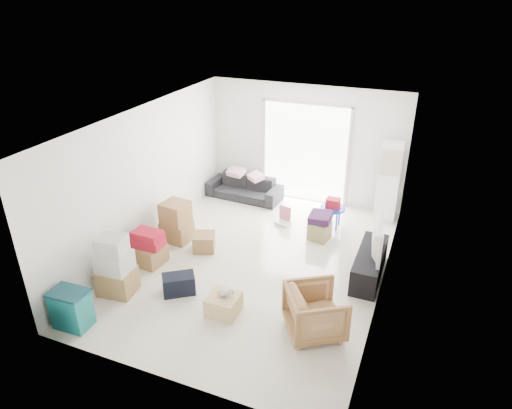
{
  "coord_description": "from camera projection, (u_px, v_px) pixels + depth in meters",
  "views": [
    {
      "loc": [
        2.67,
        -6.6,
        4.68
      ],
      "look_at": [
        -0.08,
        0.2,
        1.08
      ],
      "focal_mm": 32.0,
      "sensor_mm": 36.0,
      "label": 1
    }
  ],
  "objects": [
    {
      "name": "kids_table",
      "position": [
        333.0,
        207.0,
        9.48
      ],
      "size": [
        0.53,
        0.53,
        0.65
      ],
      "rotation": [
        0.0,
        0.0,
        -0.07
      ],
      "color": "#0A30BB",
      "rests_on": "room_shell"
    },
    {
      "name": "blanket",
      "position": [
        320.0,
        219.0,
        9.02
      ],
      "size": [
        0.42,
        0.42,
        0.14
      ],
      "primitive_type": "cube",
      "rotation": [
        0.0,
        0.0,
        0.0
      ],
      "color": "#3D1B44",
      "rests_on": "ottoman"
    },
    {
      "name": "wood_crate",
      "position": [
        224.0,
        304.0,
        7.11
      ],
      "size": [
        0.48,
        0.48,
        0.31
      ],
      "primitive_type": "cube",
      "rotation": [
        0.0,
        0.0,
        0.01
      ],
      "color": "#E2C582",
      "rests_on": "room_shell"
    },
    {
      "name": "pillow_right",
      "position": [
        256.0,
        171.0,
        10.51
      ],
      "size": [
        0.46,
        0.45,
        0.12
      ],
      "primitive_type": "cube",
      "rotation": [
        0.0,
        0.0,
        -0.66
      ],
      "color": "#E4A6B7",
      "rests_on": "sofa"
    },
    {
      "name": "toy_walker",
      "position": [
        284.0,
        219.0,
        9.74
      ],
      "size": [
        0.35,
        0.32,
        0.39
      ],
      "rotation": [
        0.0,
        0.0,
        -0.26
      ],
      "color": "silver",
      "rests_on": "room_shell"
    },
    {
      "name": "plush_bunny",
      "position": [
        225.0,
        293.0,
        7.01
      ],
      "size": [
        0.27,
        0.15,
        0.14
      ],
      "rotation": [
        0.0,
        0.0,
        -0.28
      ],
      "color": "#B2ADA8",
      "rests_on": "wood_crate"
    },
    {
      "name": "sliding_door",
      "position": [
        305.0,
        149.0,
        10.39
      ],
      "size": [
        2.1,
        0.04,
        2.33
      ],
      "color": "white",
      "rests_on": "room_shell"
    },
    {
      "name": "box_stack_a",
      "position": [
        115.0,
        268.0,
        7.44
      ],
      "size": [
        0.63,
        0.54,
        1.05
      ],
      "rotation": [
        0.0,
        0.0,
        0.04
      ],
      "color": "#966D44",
      "rests_on": "room_shell"
    },
    {
      "name": "sofa",
      "position": [
        244.0,
        184.0,
        10.82
      ],
      "size": [
        1.81,
        0.63,
        0.7
      ],
      "primitive_type": "imported",
      "rotation": [
        0.0,
        0.0,
        -0.06
      ],
      "color": "#232428",
      "rests_on": "room_shell"
    },
    {
      "name": "tv_console",
      "position": [
        369.0,
        264.0,
        7.96
      ],
      "size": [
        0.44,
        1.45,
        0.48
      ],
      "primitive_type": "cube",
      "color": "black",
      "rests_on": "room_shell"
    },
    {
      "name": "ac_tower",
      "position": [
        389.0,
        182.0,
        9.62
      ],
      "size": [
        0.45,
        0.3,
        1.75
      ],
      "primitive_type": "cube",
      "color": "white",
      "rests_on": "room_shell"
    },
    {
      "name": "loose_box",
      "position": [
        204.0,
        242.0,
        8.78
      ],
      "size": [
        0.52,
        0.52,
        0.33
      ],
      "primitive_type": "cube",
      "rotation": [
        0.0,
        0.0,
        0.38
      ],
      "color": "#966D44",
      "rests_on": "room_shell"
    },
    {
      "name": "ottoman",
      "position": [
        320.0,
        230.0,
        9.14
      ],
      "size": [
        0.45,
        0.45,
        0.38
      ],
      "primitive_type": "cube",
      "rotation": [
        0.0,
        0.0,
        -0.19
      ],
      "color": "#918C54",
      "rests_on": "room_shell"
    },
    {
      "name": "box_stack_b",
      "position": [
        149.0,
        248.0,
        8.3
      ],
      "size": [
        0.55,
        0.54,
        0.66
      ],
      "rotation": [
        0.0,
        0.0,
        -0.03
      ],
      "color": "#966D44",
      "rests_on": "room_shell"
    },
    {
      "name": "storage_bins",
      "position": [
        71.0,
        309.0,
        6.77
      ],
      "size": [
        0.56,
        0.4,
        0.62
      ],
      "rotation": [
        0.0,
        0.0,
        0.04
      ],
      "color": "#13696B",
      "rests_on": "room_shell"
    },
    {
      "name": "box_stack_c",
      "position": [
        176.0,
        222.0,
        9.0
      ],
      "size": [
        0.6,
        0.53,
        0.83
      ],
      "rotation": [
        0.0,
        0.0,
        -0.12
      ],
      "color": "#966D44",
      "rests_on": "room_shell"
    },
    {
      "name": "armchair",
      "position": [
        316.0,
        310.0,
        6.6
      ],
      "size": [
        1.05,
        1.07,
        0.82
      ],
      "primitive_type": "imported",
      "rotation": [
        0.0,
        0.0,
        2.14
      ],
      "color": "tan",
      "rests_on": "room_shell"
    },
    {
      "name": "pillow_left",
      "position": [
        236.0,
        166.0,
        10.76
      ],
      "size": [
        0.41,
        0.35,
        0.12
      ],
      "primitive_type": "cube",
      "rotation": [
        0.0,
        0.0,
        -0.17
      ],
      "color": "#E4A6B7",
      "rests_on": "sofa"
    },
    {
      "name": "television",
      "position": [
        371.0,
        249.0,
        7.83
      ],
      "size": [
        0.76,
        1.14,
        0.14
      ],
      "primitive_type": "imported",
      "rotation": [
        0.0,
        0.0,
        1.72
      ],
      "color": "black",
      "rests_on": "tv_console"
    },
    {
      "name": "room_shell",
      "position": [
        256.0,
        196.0,
        7.86
      ],
      "size": [
        4.98,
        6.48,
        3.18
      ],
      "color": "beige",
      "rests_on": "ground"
    },
    {
      "name": "duffel_bag",
      "position": [
        179.0,
        284.0,
        7.56
      ],
      "size": [
        0.61,
        0.56,
        0.34
      ],
      "primitive_type": "cube",
      "rotation": [
        0.0,
        0.0,
        0.61
      ],
      "color": "black",
      "rests_on": "room_shell"
    }
  ]
}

